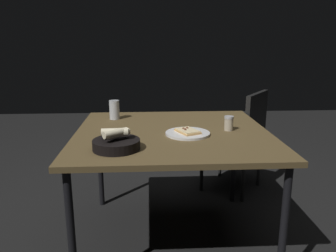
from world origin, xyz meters
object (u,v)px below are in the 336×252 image
dining_table (172,139)px  pizza_plate (188,133)px  bread_basket (116,143)px  pepper_shaker (229,124)px  chair_near (242,136)px  beer_glass (114,111)px

dining_table → pizza_plate: size_ratio=4.48×
pizza_plate → bread_basket: bearing=-57.3°
dining_table → bread_basket: 0.47m
pizza_plate → pepper_shaker: size_ratio=2.92×
pizza_plate → bread_basket: bread_basket is taller
pepper_shaker → chair_near: (-0.71, 0.29, -0.29)m
dining_table → pepper_shaker: bearing=90.7°
pizza_plate → bread_basket: (0.25, -0.40, 0.03)m
bread_basket → chair_near: size_ratio=0.28×
pizza_plate → chair_near: size_ratio=0.30×
pepper_shaker → bread_basket: bearing=-62.8°
beer_glass → pizza_plate: bearing=47.8°
pizza_plate → pepper_shaker: pepper_shaker is taller
bread_basket → pepper_shaker: size_ratio=2.70×
bread_basket → chair_near: bearing=137.8°
chair_near → pizza_plate: bearing=-34.9°
bread_basket → beer_glass: beer_glass is taller
pizza_plate → beer_glass: (-0.43, -0.47, 0.05)m
bread_basket → chair_near: chair_near is taller
dining_table → pizza_plate: pizza_plate is taller
dining_table → chair_near: size_ratio=1.35×
pizza_plate → dining_table: bearing=-133.7°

